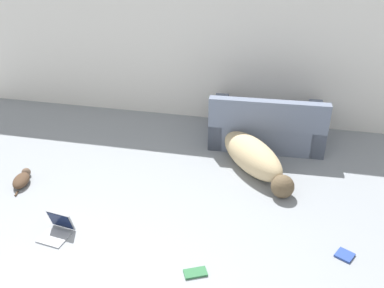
{
  "coord_description": "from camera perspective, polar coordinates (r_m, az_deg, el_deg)",
  "views": [
    {
      "loc": [
        1.48,
        -2.08,
        3.09
      ],
      "look_at": [
        0.54,
        2.23,
        0.65
      ],
      "focal_mm": 40.0,
      "sensor_mm": 36.0,
      "label": 1
    }
  ],
  "objects": [
    {
      "name": "couch",
      "position": [
        6.44,
        9.89,
        2.34
      ],
      "size": [
        1.68,
        1.0,
        0.81
      ],
      "rotation": [
        0.0,
        0.0,
        3.19
      ],
      "color": "slate",
      "rests_on": "ground_plane"
    },
    {
      "name": "book_blue",
      "position": [
        4.73,
        19.68,
        -13.78
      ],
      "size": [
        0.22,
        0.22,
        0.02
      ],
      "rotation": [
        0.0,
        0.0,
        -0.49
      ],
      "color": "#28428E",
      "rests_on": "ground_plane"
    },
    {
      "name": "cat",
      "position": [
        5.88,
        -21.73,
        -4.39
      ],
      "size": [
        0.27,
        0.52,
        0.12
      ],
      "rotation": [
        0.0,
        0.0,
        1.82
      ],
      "color": "#473323",
      "rests_on": "ground_plane"
    },
    {
      "name": "laptop_open",
      "position": [
        4.9,
        -17.46,
        -10.57
      ],
      "size": [
        0.33,
        0.35,
        0.25
      ],
      "rotation": [
        0.0,
        0.0,
        -0.14
      ],
      "color": "gray",
      "rests_on": "ground_plane"
    },
    {
      "name": "wall_back",
      "position": [
        6.86,
        -0.63,
        13.7
      ],
      "size": [
        7.7,
        0.06,
        2.57
      ],
      "color": "silver",
      "rests_on": "ground_plane"
    },
    {
      "name": "dog",
      "position": [
        5.69,
        8.31,
        -1.82
      ],
      "size": [
        1.21,
        1.47,
        0.44
      ],
      "rotation": [
        0.0,
        0.0,
        5.38
      ],
      "color": "tan",
      "rests_on": "ground_plane"
    },
    {
      "name": "book_green",
      "position": [
        4.3,
        0.46,
        -16.8
      ],
      "size": [
        0.25,
        0.2,
        0.02
      ],
      "rotation": [
        0.0,
        0.0,
        0.44
      ],
      "color": "#2D663D",
      "rests_on": "ground_plane"
    }
  ]
}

